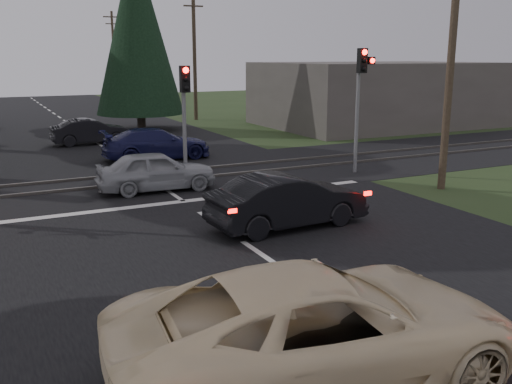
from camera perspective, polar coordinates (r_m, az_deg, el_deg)
ground at (r=10.88m, az=7.28°, el=-10.70°), size 120.00×120.00×0.00m
road at (r=19.57m, az=-9.00°, el=0.24°), size 14.00×100.00×0.01m
rail_corridor at (r=21.44m, az=-10.60°, el=1.34°), size 120.00×8.00×0.01m
stop_line at (r=17.90m, az=-7.27°, el=-0.92°), size 13.00×0.35×0.00m
rail_near at (r=20.68m, az=-10.00°, el=1.04°), size 120.00×0.12×0.10m
rail_far at (r=22.19m, az=-11.17°, el=1.84°), size 120.00×0.12×0.10m
traffic_signal_right at (r=22.05m, az=10.48°, el=10.36°), size 0.68×0.48×4.70m
traffic_signal_center at (r=20.08m, az=-7.12°, el=8.74°), size 0.32×0.48×4.10m
utility_pole_near at (r=20.00m, az=19.01°, el=13.62°), size 1.80×0.26×9.00m
utility_pole_mid at (r=40.73m, az=-6.18°, el=13.83°), size 1.80×0.26×9.00m
utility_pole_far at (r=64.77m, az=-14.04°, el=13.37°), size 1.80×0.26×9.00m
conifer_tree at (r=35.44m, az=-11.81°, el=15.74°), size 5.20×5.20×11.00m
building_right at (r=38.40m, az=11.88°, el=9.58°), size 14.00×10.00×4.00m
cream_coupe at (r=8.08m, az=6.37°, el=-13.29°), size 6.06×3.25×1.62m
dark_hatchback at (r=15.01m, az=3.20°, el=-0.91°), size 4.37×1.74×1.41m
silver_car at (r=19.37m, az=-9.95°, el=2.08°), size 4.03×1.81×1.34m
blue_sedan at (r=25.31m, az=-9.91°, el=4.76°), size 4.74×2.03×1.36m
dark_car_far at (r=30.48m, az=-16.19°, el=5.83°), size 3.96×1.46×1.30m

